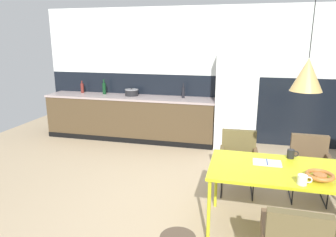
% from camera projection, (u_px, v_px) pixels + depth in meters
% --- Properties ---
extents(ground_plane, '(9.18, 9.18, 0.00)m').
position_uv_depth(ground_plane, '(180.00, 223.00, 3.52)').
color(ground_plane, tan).
extents(back_wall_splashback_dark, '(7.06, 0.12, 1.32)m').
position_uv_depth(back_wall_splashback_dark, '(212.00, 108.00, 6.30)').
color(back_wall_splashback_dark, black).
rests_on(back_wall_splashback_dark, ground).
extents(back_wall_panel_upper, '(7.06, 0.12, 1.32)m').
position_uv_depth(back_wall_panel_upper, '(215.00, 41.00, 5.98)').
color(back_wall_panel_upper, silver).
rests_on(back_wall_panel_upper, back_wall_splashback_dark).
extents(kitchen_counter, '(3.50, 0.63, 0.89)m').
position_uv_depth(kitchen_counter, '(130.00, 118.00, 6.40)').
color(kitchen_counter, '#463622').
rests_on(kitchen_counter, ground).
extents(refrigerator_column, '(0.74, 0.60, 1.89)m').
position_uv_depth(refrigerator_column, '(237.00, 98.00, 5.78)').
color(refrigerator_column, silver).
rests_on(refrigerator_column, ground).
extents(dining_table, '(1.73, 0.84, 0.73)m').
position_uv_depth(dining_table, '(296.00, 174.00, 3.15)').
color(dining_table, gold).
rests_on(dining_table, ground).
extents(armchair_head_of_table, '(0.51, 0.49, 0.82)m').
position_uv_depth(armchair_head_of_table, '(238.00, 154.00, 4.16)').
color(armchair_head_of_table, brown).
rests_on(armchair_head_of_table, ground).
extents(armchair_by_stool, '(0.49, 0.48, 0.81)m').
position_uv_depth(armchair_by_stool, '(309.00, 160.00, 3.99)').
color(armchair_by_stool, brown).
rests_on(armchair_by_stool, ground).
extents(fruit_bowl, '(0.26, 0.26, 0.07)m').
position_uv_depth(fruit_bowl, '(320.00, 176.00, 2.92)').
color(fruit_bowl, '#B2662D').
rests_on(fruit_bowl, dining_table).
extents(open_book, '(0.29, 0.19, 0.02)m').
position_uv_depth(open_book, '(267.00, 163.00, 3.31)').
color(open_book, white).
rests_on(open_book, dining_table).
extents(mug_tall_blue, '(0.13, 0.09, 0.09)m').
position_uv_depth(mug_tall_blue, '(303.00, 180.00, 2.82)').
color(mug_tall_blue, white).
rests_on(mug_tall_blue, dining_table).
extents(mug_white_ceramic, '(0.12, 0.08, 0.10)m').
position_uv_depth(mug_white_ceramic, '(291.00, 154.00, 3.44)').
color(mug_white_ceramic, black).
rests_on(mug_white_ceramic, dining_table).
extents(cooking_pot, '(0.28, 0.28, 0.15)m').
position_uv_depth(cooking_pot, '(132.00, 92.00, 6.36)').
color(cooking_pot, black).
rests_on(cooking_pot, kitchen_counter).
extents(bottle_spice_small, '(0.07, 0.07, 0.26)m').
position_uv_depth(bottle_spice_small, '(82.00, 88.00, 6.67)').
color(bottle_spice_small, maroon).
rests_on(bottle_spice_small, kitchen_counter).
extents(bottle_oil_tall, '(0.07, 0.07, 0.31)m').
position_uv_depth(bottle_oil_tall, '(104.00, 88.00, 6.52)').
color(bottle_oil_tall, '#0F3319').
rests_on(bottle_oil_tall, kitchen_counter).
extents(bottle_wine_green, '(0.06, 0.06, 0.29)m').
position_uv_depth(bottle_wine_green, '(183.00, 92.00, 6.10)').
color(bottle_wine_green, black).
rests_on(bottle_wine_green, kitchen_counter).
extents(pendant_lamp_over_table_near, '(0.29, 0.29, 1.04)m').
position_uv_depth(pendant_lamp_over_table_near, '(307.00, 75.00, 2.86)').
color(pendant_lamp_over_table_near, black).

